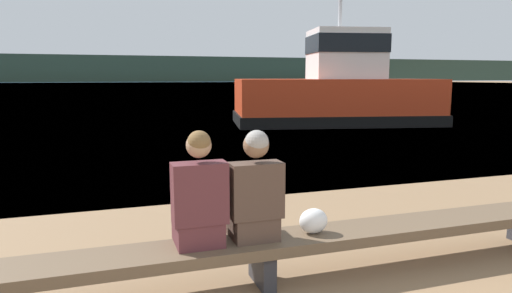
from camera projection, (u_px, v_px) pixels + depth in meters
The scene contains 7 objects.
water_surface at pixel (109, 84), 119.39m from camera, with size 240.00×240.00×0.00m, color #426B8E.
far_shoreline at pixel (106, 69), 177.66m from camera, with size 600.00×12.00×9.97m, color #2D3D2D.
bench_main at pixel (262, 247), 4.05m from camera, with size 6.84×0.51×0.42m.
person_left at pixel (199, 199), 3.82m from camera, with size 0.45×0.43×1.00m.
person_right at pixel (255, 194), 3.97m from camera, with size 0.45×0.43×0.98m.
shopping_bag at pixel (313, 221), 4.18m from camera, with size 0.27×0.20×0.23m.
tugboat_red at pixel (337, 94), 18.02m from camera, with size 8.45×5.25×6.44m.
Camera 1 is at (-1.32, -0.74, 1.84)m, focal length 32.00 mm.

